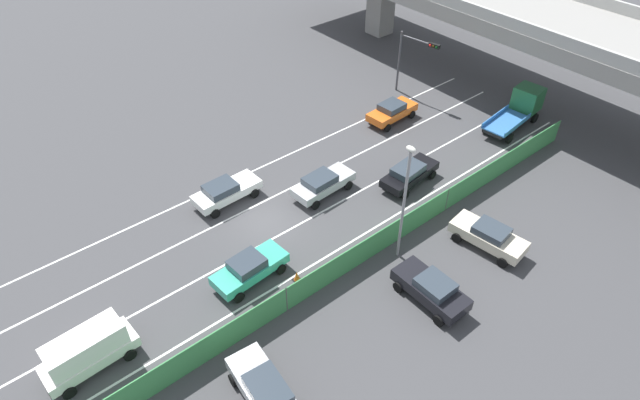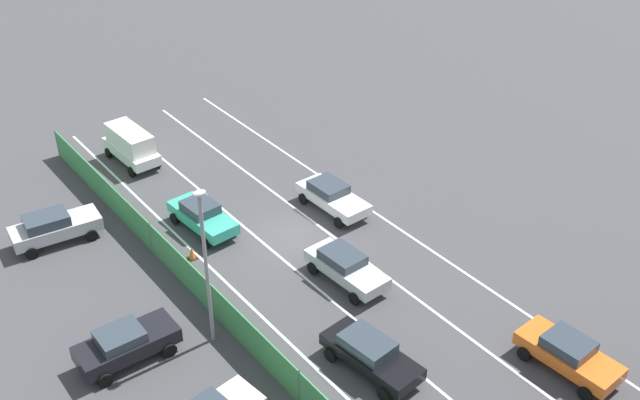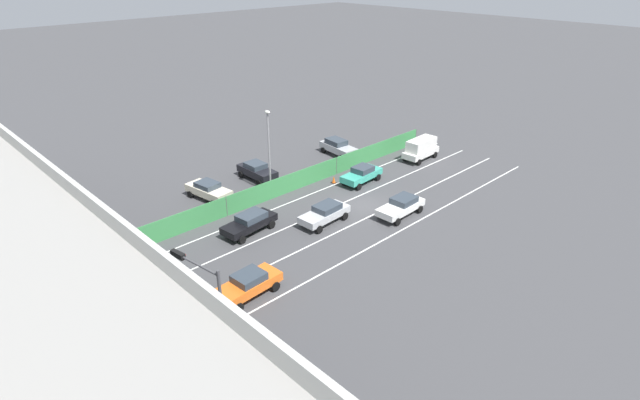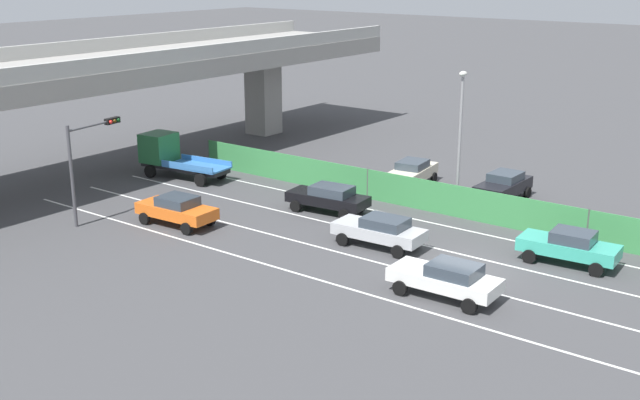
# 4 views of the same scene
# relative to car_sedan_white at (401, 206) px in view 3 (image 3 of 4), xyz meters

# --- Properties ---
(ground_plane) EXTENTS (300.00, 300.00, 0.00)m
(ground_plane) POSITION_rel_car_sedan_white_xyz_m (3.24, 0.79, -0.86)
(ground_plane) COLOR #424244
(lane_line_left_edge) EXTENTS (0.14, 42.54, 0.01)m
(lane_line_left_edge) POSITION_rel_car_sedan_white_xyz_m (-1.67, 4.06, -0.86)
(lane_line_left_edge) COLOR silver
(lane_line_left_edge) RESTS_ON ground
(lane_line_mid_left) EXTENTS (0.14, 42.54, 0.01)m
(lane_line_mid_left) POSITION_rel_car_sedan_white_xyz_m (1.60, 4.06, -0.86)
(lane_line_mid_left) COLOR silver
(lane_line_mid_left) RESTS_ON ground
(lane_line_mid_right) EXTENTS (0.14, 42.54, 0.01)m
(lane_line_mid_right) POSITION_rel_car_sedan_white_xyz_m (4.87, 4.06, -0.86)
(lane_line_mid_right) COLOR silver
(lane_line_mid_right) RESTS_ON ground
(lane_line_right_edge) EXTENTS (0.14, 42.54, 0.01)m
(lane_line_right_edge) POSITION_rel_car_sedan_white_xyz_m (8.14, 4.06, -0.86)
(lane_line_right_edge) COLOR silver
(lane_line_right_edge) RESTS_ON ground
(elevated_overpass) EXTENTS (52.42, 9.58, 8.10)m
(elevated_overpass) POSITION_rel_car_sedan_white_xyz_m (3.24, 27.34, 5.51)
(elevated_overpass) COLOR gray
(elevated_overpass) RESTS_ON ground
(green_fence) EXTENTS (0.10, 38.64, 1.76)m
(green_fence) POSITION_rel_car_sedan_white_xyz_m (9.82, 4.06, 0.02)
(green_fence) COLOR #3D8E4C
(green_fence) RESTS_ON ground
(car_sedan_white) EXTENTS (2.12, 4.60, 1.53)m
(car_sedan_white) POSITION_rel_car_sedan_white_xyz_m (0.00, 0.00, 0.00)
(car_sedan_white) COLOR white
(car_sedan_white) RESTS_ON ground
(car_taxi_teal) EXTENTS (2.19, 4.52, 1.59)m
(car_taxi_teal) POSITION_rel_car_sedan_white_xyz_m (6.72, -2.61, 0.02)
(car_taxi_teal) COLOR teal
(car_taxi_teal) RESTS_ON ground
(car_sedan_black) EXTENTS (2.33, 4.69, 1.52)m
(car_sedan_black) POSITION_rel_car_sedan_white_xyz_m (6.34, 10.71, 0.01)
(car_sedan_black) COLOR black
(car_sedan_black) RESTS_ON ground
(car_van_white) EXTENTS (2.10, 4.51, 2.24)m
(car_van_white) POSITION_rel_car_sedan_white_xyz_m (6.52, -11.63, 0.40)
(car_van_white) COLOR silver
(car_van_white) RESTS_ON ground
(car_taxi_orange) EXTENTS (2.18, 4.46, 1.57)m
(car_taxi_orange) POSITION_rel_car_sedan_white_xyz_m (-0.21, 15.69, 0.02)
(car_taxi_orange) COLOR orange
(car_taxi_orange) RESTS_ON ground
(car_sedan_silver) EXTENTS (2.14, 4.56, 1.52)m
(car_sedan_silver) POSITION_rel_car_sedan_white_xyz_m (3.41, 5.44, 0.00)
(car_sedan_silver) COLOR #B7BABC
(car_sedan_silver) RESTS_ON ground
(flatbed_truck_blue) EXTENTS (2.78, 6.17, 2.70)m
(flatbed_truck_blue) POSITION_rel_car_sedan_white_xyz_m (6.41, 23.40, 0.51)
(flatbed_truck_blue) COLOR black
(flatbed_truck_blue) RESTS_ON ground
(parked_wagon_silver) EXTENTS (4.67, 2.32, 1.71)m
(parked_wagon_silver) POSITION_rel_car_sedan_white_xyz_m (13.42, -6.25, 0.09)
(parked_wagon_silver) COLOR #B2B5B7
(parked_wagon_silver) RESTS_ON ground
(parked_sedan_dark) EXTENTS (4.30, 2.03, 1.63)m
(parked_sedan_dark) POSITION_rel_car_sedan_white_xyz_m (14.19, 4.04, 0.05)
(parked_sedan_dark) COLOR black
(parked_sedan_dark) RESTS_ON ground
(parked_sedan_cream) EXTENTS (4.66, 2.43, 1.59)m
(parked_sedan_cream) POSITION_rel_car_sedan_white_xyz_m (13.61, 9.80, 0.03)
(parked_sedan_cream) COLOR beige
(parked_sedan_cream) RESTS_ON ground
(traffic_light) EXTENTS (3.73, 0.75, 5.34)m
(traffic_light) POSITION_rel_car_sedan_white_xyz_m (-2.26, 19.88, 2.95)
(traffic_light) COLOR #47474C
(traffic_light) RESTS_ON ground
(street_lamp) EXTENTS (0.60, 0.36, 7.72)m
(street_lamp) POSITION_rel_car_sedan_white_xyz_m (10.68, 5.18, 3.78)
(street_lamp) COLOR gray
(street_lamp) RESTS_ON ground
(traffic_cone) EXTENTS (0.47, 0.47, 0.69)m
(traffic_cone) POSITION_rel_car_sedan_white_xyz_m (8.48, -0.66, -0.54)
(traffic_cone) COLOR orange
(traffic_cone) RESTS_ON ground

